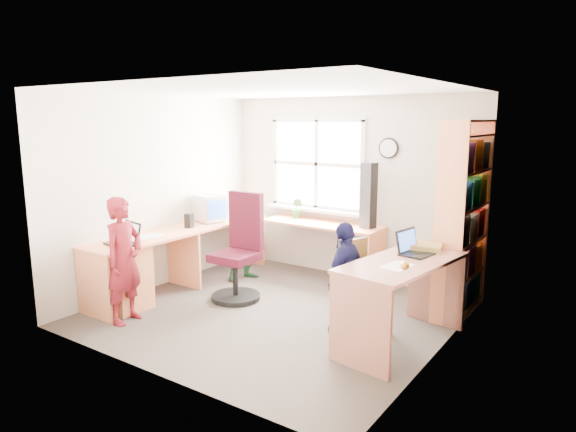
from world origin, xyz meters
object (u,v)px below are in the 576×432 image
object	(u,v)px
right_desk	(402,284)
swivel_chair	(240,254)
laptop_left	(125,239)
l_desk	(172,261)
bookshelf	(463,223)
crt_monitor	(210,208)
person_green	(247,239)
person_navy	(345,278)
cd_tower	(369,196)
person_red	(124,260)
potted_plant	(297,208)
wooden_chair	(360,283)
laptop_right	(413,248)

from	to	relation	value
right_desk	swivel_chair	world-z (taller)	swivel_chair
laptop_left	l_desk	bearing A→B (deg)	89.13
bookshelf	laptop_left	bearing A→B (deg)	-146.88
crt_monitor	person_green	xyz separation A→B (m)	(0.52, 0.13, -0.38)
bookshelf	person_navy	bearing A→B (deg)	-122.99
crt_monitor	swivel_chair	bearing A→B (deg)	-11.86
cd_tower	person_red	bearing A→B (deg)	-108.39
laptop_left	right_desk	bearing A→B (deg)	28.77
cd_tower	person_navy	size ratio (longest dim) A/B	0.74
potted_plant	right_desk	bearing A→B (deg)	-34.63
wooden_chair	person_navy	world-z (taller)	person_navy
l_desk	person_red	xyz separation A→B (m)	(0.15, -0.79, 0.21)
laptop_left	person_green	bearing A→B (deg)	88.05
laptop_right	l_desk	bearing A→B (deg)	111.24
swivel_chair	laptop_right	bearing A→B (deg)	1.09
person_green	laptop_left	bearing A→B (deg)	-173.46
crt_monitor	right_desk	bearing A→B (deg)	4.28
right_desk	person_green	xyz separation A→B (m)	(-2.47, 0.77, -0.05)
laptop_right	person_navy	size ratio (longest dim) A/B	0.34
laptop_left	potted_plant	bearing A→B (deg)	84.74
cd_tower	person_green	world-z (taller)	cd_tower
l_desk	bookshelf	world-z (taller)	bookshelf
crt_monitor	person_green	distance (m)	0.66
cd_tower	person_navy	xyz separation A→B (m)	(0.47, -1.48, -0.60)
l_desk	crt_monitor	bearing A→B (deg)	103.78
swivel_chair	person_red	size ratio (longest dim) A/B	0.94
swivel_chair	laptop_left	bearing A→B (deg)	-130.73
l_desk	bookshelf	distance (m)	3.35
bookshelf	swivel_chair	xyz separation A→B (m)	(-2.29, -1.01, -0.46)
right_desk	bookshelf	size ratio (longest dim) A/B	0.72
laptop_right	cd_tower	world-z (taller)	cd_tower
wooden_chair	person_green	xyz separation A→B (m)	(-2.01, 0.70, 0.05)
laptop_right	laptop_left	bearing A→B (deg)	120.65
person_green	cd_tower	bearing A→B (deg)	-43.55
l_desk	laptop_right	xyz separation A→B (m)	(2.74, 0.58, 0.42)
right_desk	laptop_left	world-z (taller)	laptop_left
laptop_left	person_red	bearing A→B (deg)	-28.97
swivel_chair	cd_tower	size ratio (longest dim) A/B	1.52
wooden_chair	laptop_left	distance (m)	2.61
cd_tower	person_red	world-z (taller)	cd_tower
person_green	right_desk	bearing A→B (deg)	-86.31
right_desk	cd_tower	size ratio (longest dim) A/B	1.82
person_red	person_green	world-z (taller)	person_red
l_desk	wooden_chair	size ratio (longest dim) A/B	3.18
right_desk	potted_plant	xyz separation A→B (m)	(-2.14, 1.48, 0.30)
l_desk	laptop_left	size ratio (longest dim) A/B	7.23
l_desk	right_desk	bearing A→B (deg)	6.19
potted_plant	bookshelf	bearing A→B (deg)	-7.50
swivel_chair	crt_monitor	size ratio (longest dim) A/B	2.85
person_red	person_green	xyz separation A→B (m)	(0.14, 1.86, -0.12)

